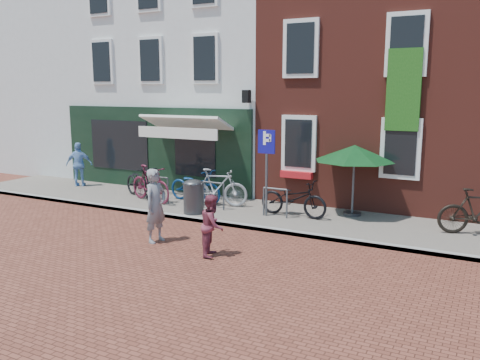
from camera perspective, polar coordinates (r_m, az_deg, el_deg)
The scene contains 17 objects.
ground at distance 13.19m, azimuth -0.07°, elevation -5.57°, with size 80.00×80.00×0.00m, color brown.
sidewalk at distance 14.10m, azimuth 6.39°, elevation -4.37°, with size 24.00×3.00×0.10m, color slate.
building_stucco at distance 21.25m, azimuth -3.37°, elevation 12.72°, with size 8.00×8.00×9.00m, color silver.
building_brick_mid at distance 18.69m, azimuth 15.99°, elevation 14.21°, with size 6.00×8.00×10.00m, color maroon.
filler_left at distance 25.90m, azimuth -18.08°, elevation 11.82°, with size 7.00×8.00×9.00m, color silver.
litter_bin at distance 14.31m, azimuth -5.37°, elevation -1.68°, with size 0.57×0.57×1.05m.
parking_sign at distance 13.77m, azimuth 3.06°, elevation 2.62°, with size 0.50×0.07×2.43m.
parasol at distance 14.18m, azimuth 13.01°, elevation 3.36°, with size 2.23×2.23×2.10m.
woman at distance 12.02m, azimuth -9.64°, elevation -2.92°, with size 0.65×0.42×1.77m, color gray.
boy at distance 10.95m, azimuth -3.19°, elevation -5.20°, with size 0.67×0.52×1.37m, color brown.
cafe_person at distance 19.15m, azimuth -17.97°, elevation 1.71°, with size 0.95×0.39×1.61m, color #75A2D5.
bicycle_0 at distance 16.63m, azimuth -11.34°, elevation -0.23°, with size 0.69×1.97×1.04m, color black.
bicycle_1 at distance 15.99m, azimuth -10.25°, elevation -0.41°, with size 0.54×1.92×1.15m, color #531628.
bicycle_2 at distance 15.76m, azimuth -5.14°, elevation -0.65°, with size 0.69×1.97×1.04m, color navy.
bicycle_3 at distance 15.13m, azimuth -2.70°, elevation -0.86°, with size 0.54×1.92×1.15m, color gray.
bicycle_4 at distance 13.99m, azimuth 6.15°, elevation -2.08°, with size 0.69×1.97×1.04m, color black.
bicycle_5 at distance 13.47m, azimuth 25.70°, elevation -3.30°, with size 0.54×1.92×1.15m, color black.
Camera 1 is at (5.87, -11.24, 3.62)m, focal length 37.19 mm.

